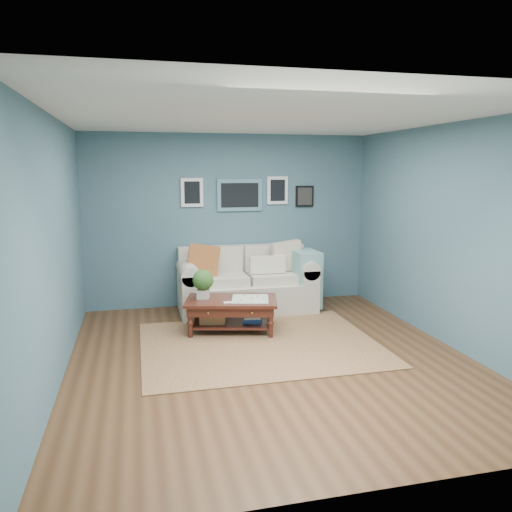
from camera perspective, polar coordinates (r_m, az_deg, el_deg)
name	(u,v)px	position (r m, az deg, el deg)	size (l,w,h in m)	color
room_shell	(270,241)	(5.58, 1.61, 1.76)	(5.00, 5.02, 2.70)	brown
area_rug	(260,344)	(6.30, 0.41, -10.01)	(2.89, 2.31, 0.01)	brown
loveseat	(252,282)	(7.69, -0.48, -2.98)	(2.10, 0.96, 1.08)	beige
coffee_table	(227,305)	(6.69, -3.36, -5.56)	(1.33, 0.96, 0.84)	#38160F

